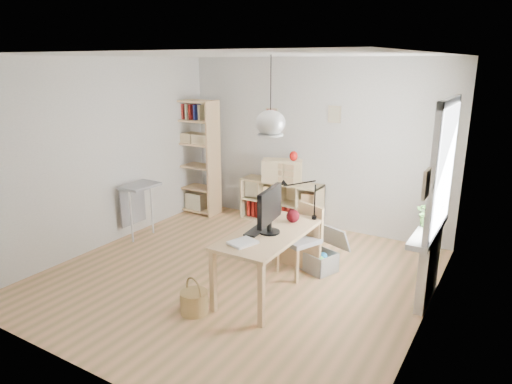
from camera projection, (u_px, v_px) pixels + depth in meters
The scene contains 20 objects.
ground at pixel (237, 275), 5.83m from camera, with size 4.50×4.50×0.00m, color tan.
room_shell at pixel (270, 123), 4.88m from camera, with size 4.50×4.50×4.50m.
window_unit at pixel (444, 168), 4.79m from camera, with size 0.07×1.16×1.46m.
radiator at pixel (429, 267), 5.13m from camera, with size 0.10×0.80×0.80m, color white.
windowsill at pixel (428, 231), 5.04m from camera, with size 0.22×1.20×0.06m, color white.
desk at pixel (269, 240), 5.25m from camera, with size 0.70×1.50×0.75m.
cube_shelf at pixel (281, 205), 7.69m from camera, with size 1.40×0.38×0.72m.
tall_bookshelf at pixel (196, 152), 8.01m from camera, with size 0.80×0.38×2.00m.
side_table at pixel (137, 195), 6.93m from camera, with size 0.40×0.55×0.85m.
chair at pixel (302, 235), 5.77m from camera, with size 0.57×0.57×0.89m.
wicker_basket at pixel (194, 301), 4.93m from camera, with size 0.30×0.30×0.42m.
storage_chest at pixel (319, 256), 5.98m from camera, with size 0.68×0.72×0.54m.
monitor at pixel (270, 208), 5.12m from camera, with size 0.24×0.60×0.52m.
keyboard at pixel (256, 231), 5.24m from camera, with size 0.14×0.38×0.02m, color black.
task_lamp at pixel (297, 193), 5.62m from camera, with size 0.44×0.16×0.47m.
yarn_ball at pixel (293, 216), 5.51m from camera, with size 0.16×0.16×0.16m, color #45090E.
paper_tray at pixel (243, 243), 4.88m from camera, with size 0.22×0.28×0.03m, color white.
drawer_chest at pixel (282, 171), 7.48m from camera, with size 0.65×0.30×0.37m, color beige.
red_vase at pixel (294, 156), 7.30m from camera, with size 0.13×0.13×0.16m, color #9D110D.
potted_plant at pixel (429, 213), 5.04m from camera, with size 0.28×0.25×0.32m, color #346124.
Camera 1 is at (2.93, -4.43, 2.64)m, focal length 32.00 mm.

